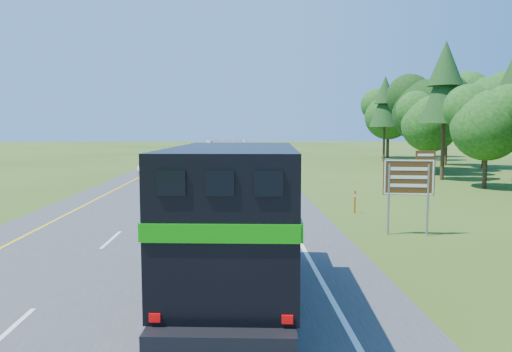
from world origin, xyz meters
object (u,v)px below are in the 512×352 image
(horse_truck, at_px, (236,219))
(exit_sign, at_px, (410,180))
(white_suv, at_px, (160,165))
(far_car, at_px, (209,142))

(horse_truck, xyz_separation_m, exit_sign, (7.06, 7.63, 0.12))
(white_suv, relative_size, far_car, 1.54)
(exit_sign, bearing_deg, far_car, 106.36)
(far_car, xyz_separation_m, exit_sign, (13.87, -103.60, 1.49))
(white_suv, distance_m, far_car, 77.60)
(far_car, bearing_deg, white_suv, -86.48)
(horse_truck, relative_size, white_suv, 1.37)
(far_car, bearing_deg, horse_truck, -82.84)
(horse_truck, distance_m, white_suv, 34.37)
(exit_sign, bearing_deg, white_suv, 127.13)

